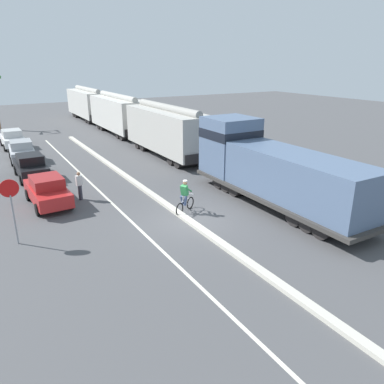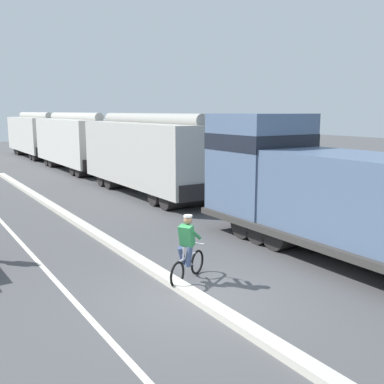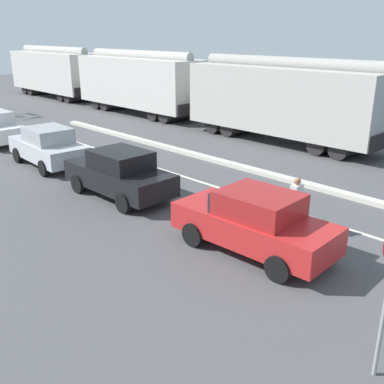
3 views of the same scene
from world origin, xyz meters
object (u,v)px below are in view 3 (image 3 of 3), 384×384
hopper_car_middle (140,83)px  parked_car_silver (48,146)px  hopper_car_trailing (55,72)px  pedestrian_by_cars (295,204)px  parked_car_black (119,173)px  parked_car_red (254,222)px  hopper_car_lead (284,101)px

hopper_car_middle → parked_car_silver: hopper_car_middle is taller
hopper_car_trailing → parked_car_silver: bearing=-119.1°
hopper_car_middle → pedestrian_by_cars: hopper_car_middle is taller
parked_car_black → parked_car_silver: 5.18m
parked_car_red → parked_car_black: 5.71m
parked_car_silver → pedestrian_by_cars: size_ratio=2.64×
pedestrian_by_cars → hopper_car_trailing: bearing=73.4°
parked_car_black → pedestrian_by_cars: size_ratio=2.61×
parked_car_red → parked_car_silver: size_ratio=1.00×
hopper_car_trailing → parked_car_silver: 21.75m
hopper_car_middle → parked_car_black: hopper_car_middle is taller
hopper_car_trailing → parked_car_red: bearing=-109.5°
pedestrian_by_cars → parked_car_silver: bearing=98.6°
hopper_car_middle → parked_car_black: size_ratio=2.51×
hopper_car_trailing → parked_car_black: 26.41m
hopper_car_trailing → parked_car_black: size_ratio=2.51×
hopper_car_lead → parked_car_red: bearing=-147.9°
hopper_car_lead → hopper_car_trailing: same height
parked_car_red → parked_car_silver: bearing=89.8°
hopper_car_lead → parked_car_red: size_ratio=2.48×
hopper_car_lead → pedestrian_by_cars: 11.22m
hopper_car_middle → hopper_car_trailing: bearing=90.0°
hopper_car_lead → parked_car_black: size_ratio=2.51×
hopper_car_middle → parked_car_silver: 12.94m
hopper_car_middle → hopper_car_trailing: 11.60m
parked_car_red → parked_car_silver: 10.89m
hopper_car_lead → hopper_car_trailing: 23.20m
hopper_car_middle → hopper_car_trailing: same height
parked_car_red → pedestrian_by_cars: 1.71m
parked_car_black → pedestrian_by_cars: same height
hopper_car_middle → parked_car_silver: bearing=-145.1°
parked_car_black → hopper_car_middle: bearing=49.7°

